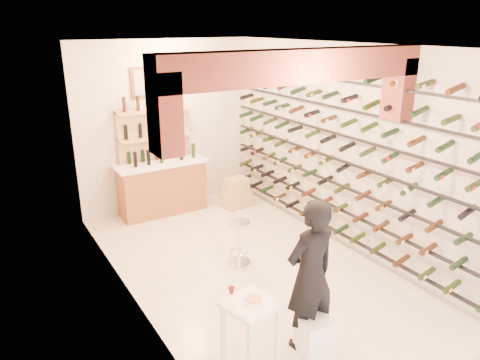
% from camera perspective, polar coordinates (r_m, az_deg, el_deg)
% --- Properties ---
extents(ground, '(6.00, 6.00, 0.00)m').
position_cam_1_polar(ground, '(6.91, 1.32, -10.95)').
color(ground, beige).
rests_on(ground, ground).
extents(room_shell, '(3.52, 6.02, 3.21)m').
position_cam_1_polar(room_shell, '(5.88, 2.86, 7.23)').
color(room_shell, beige).
rests_on(room_shell, ground).
extents(wine_rack, '(0.32, 5.70, 2.56)m').
position_cam_1_polar(wine_rack, '(7.19, 11.78, 3.28)').
color(wine_rack, black).
rests_on(wine_rack, ground).
extents(back_counter, '(1.70, 0.62, 1.29)m').
position_cam_1_polar(back_counter, '(8.72, -9.74, -0.77)').
color(back_counter, '#95592E').
rests_on(back_counter, ground).
extents(back_shelving, '(1.40, 0.31, 2.73)m').
position_cam_1_polar(back_shelving, '(8.75, -10.57, 3.61)').
color(back_shelving, tan).
rests_on(back_shelving, ground).
extents(tasting_table, '(0.60, 0.60, 0.89)m').
position_cam_1_polar(tasting_table, '(4.92, 1.31, -16.45)').
color(tasting_table, white).
rests_on(tasting_table, ground).
extents(white_stool, '(0.39, 0.39, 0.43)m').
position_cam_1_polar(white_stool, '(5.32, 9.37, -18.79)').
color(white_stool, white).
rests_on(white_stool, ground).
extents(person, '(0.66, 0.45, 1.76)m').
position_cam_1_polar(person, '(5.06, 8.83, -11.77)').
color(person, black).
rests_on(person, ground).
extents(chrome_barstool, '(0.36, 0.36, 0.69)m').
position_cam_1_polar(chrome_barstool, '(6.83, -0.11, -7.48)').
color(chrome_barstool, silver).
rests_on(chrome_barstool, ground).
extents(crate_lower, '(0.58, 0.44, 0.32)m').
position_cam_1_polar(crate_lower, '(9.00, -0.50, -2.36)').
color(crate_lower, tan).
rests_on(crate_lower, ground).
extents(crate_upper, '(0.48, 0.35, 0.26)m').
position_cam_1_polar(crate_upper, '(8.90, -0.51, -0.61)').
color(crate_upper, tan).
rests_on(crate_upper, crate_lower).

